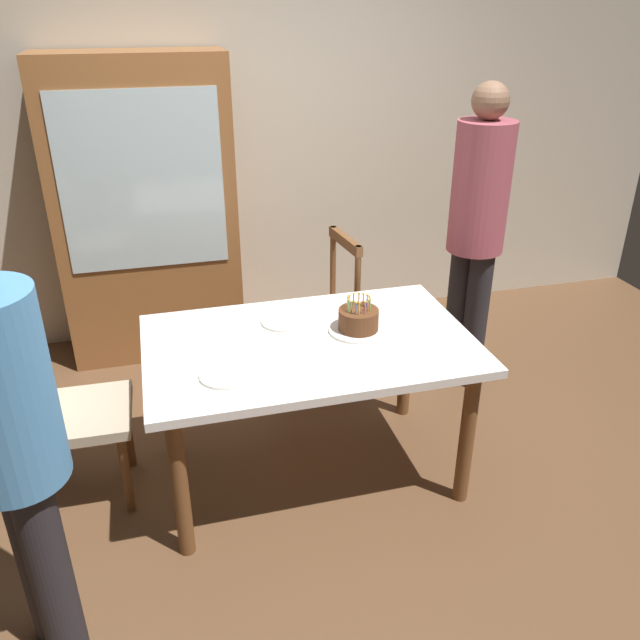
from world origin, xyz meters
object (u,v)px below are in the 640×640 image
object	(u,v)px
birthday_cake	(358,321)
person_guest	(477,223)
chair_spindle_back	(318,318)
plate_near_celebrant	(226,375)
chair_upholstered	(58,402)
plate_far_side	(284,321)
china_cabinet	(147,213)
person_celebrant	(12,442)
dining_table	(310,359)

from	to	relation	value
birthday_cake	person_guest	size ratio (longest dim) A/B	0.16
chair_spindle_back	plate_near_celebrant	bearing A→B (deg)	-123.28
chair_upholstered	person_guest	distance (m)	2.38
plate_far_side	chair_spindle_back	bearing A→B (deg)	60.83
china_cabinet	plate_near_celebrant	bearing A→B (deg)	-81.91
person_celebrant	person_guest	distance (m)	2.63
plate_far_side	person_celebrant	distance (m)	1.41
chair_spindle_back	chair_upholstered	size ratio (longest dim) A/B	1.00
chair_spindle_back	china_cabinet	size ratio (longest dim) A/B	0.50
dining_table	person_guest	xyz separation A→B (m)	(1.14, 0.63, 0.36)
person_celebrant	person_guest	bearing A→B (deg)	30.24
birthday_cake	plate_far_side	size ratio (longest dim) A/B	1.27
dining_table	china_cabinet	world-z (taller)	china_cabinet
chair_spindle_back	chair_upholstered	xyz separation A→B (m)	(-1.39, -0.67, 0.07)
plate_near_celebrant	person_guest	xyz separation A→B (m)	(1.55, 0.84, 0.26)
plate_far_side	chair_upholstered	xyz separation A→B (m)	(-1.06, -0.08, -0.23)
dining_table	birthday_cake	bearing A→B (deg)	8.08
chair_upholstered	china_cabinet	world-z (taller)	china_cabinet
birthday_cake	chair_spindle_back	bearing A→B (deg)	89.57
person_celebrant	china_cabinet	xyz separation A→B (m)	(0.47, 2.25, 0.04)
person_guest	chair_spindle_back	bearing A→B (deg)	169.33
chair_upholstered	person_celebrant	xyz separation A→B (m)	(0.00, -0.83, 0.38)
chair_upholstered	person_guest	bearing A→B (deg)	12.36
dining_table	plate_far_side	bearing A→B (deg)	109.37
birthday_cake	chair_spindle_back	size ratio (longest dim) A/B	0.29
plate_far_side	plate_near_celebrant	bearing A→B (deg)	-128.34
china_cabinet	dining_table	bearing A→B (deg)	-66.94
person_guest	china_cabinet	size ratio (longest dim) A/B	0.94
chair_spindle_back	china_cabinet	distance (m)	1.29
chair_spindle_back	person_celebrant	xyz separation A→B (m)	(-1.39, -1.49, 0.46)
person_celebrant	china_cabinet	bearing A→B (deg)	78.14
plate_far_side	person_celebrant	xyz separation A→B (m)	(-1.06, -0.91, 0.15)
china_cabinet	chair_upholstered	bearing A→B (deg)	-108.39
plate_near_celebrant	plate_far_side	bearing A→B (deg)	51.66
chair_spindle_back	china_cabinet	xyz separation A→B (m)	(-0.91, 0.76, 0.49)
plate_near_celebrant	china_cabinet	xyz separation A→B (m)	(-0.25, 1.77, 0.19)
plate_near_celebrant	china_cabinet	world-z (taller)	china_cabinet
dining_table	china_cabinet	size ratio (longest dim) A/B	0.79
chair_upholstered	plate_near_celebrant	bearing A→B (deg)	-25.33
plate_far_side	person_guest	world-z (taller)	person_guest
dining_table	birthday_cake	distance (m)	0.29
birthday_cake	chair_upholstered	world-z (taller)	chair_upholstered
dining_table	birthday_cake	size ratio (longest dim) A/B	5.35
birthday_cake	china_cabinet	bearing A→B (deg)	120.82
dining_table	china_cabinet	bearing A→B (deg)	113.06
dining_table	chair_spindle_back	world-z (taller)	chair_spindle_back
plate_near_celebrant	china_cabinet	size ratio (longest dim) A/B	0.12
plate_near_celebrant	chair_upholstered	xyz separation A→B (m)	(-0.73, 0.34, -0.23)
plate_far_side	china_cabinet	world-z (taller)	china_cabinet
dining_table	china_cabinet	xyz separation A→B (m)	(-0.66, 1.56, 0.29)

